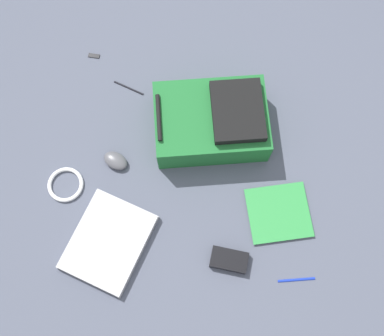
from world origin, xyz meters
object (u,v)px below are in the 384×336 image
laptop (108,242)px  book_blue (279,213)px  pen_blue (297,280)px  cable_coil (66,185)px  pen_black (129,88)px  computer_mouse (116,161)px  power_brick (229,260)px  backpack (213,121)px  usb_stick (94,56)px

laptop → book_blue: bearing=-69.1°
pen_blue → cable_coil: bearing=78.7°
laptop → pen_black: (0.62, 0.07, -0.01)m
computer_mouse → power_brick: 0.57m
power_brick → pen_black: (0.60, 0.52, -0.01)m
backpack → power_brick: backpack is taller
book_blue → pen_blue: book_blue is taller
usb_stick → pen_blue: bearing=-128.2°
book_blue → computer_mouse: (0.08, 0.64, 0.01)m
power_brick → usb_stick: (0.72, 0.69, -0.01)m
backpack → book_blue: size_ratio=1.71×
laptop → pen_black: size_ratio=2.78×
cable_coil → power_brick: bearing=-103.7°
backpack → usb_stick: (0.23, 0.54, -0.07)m
pen_black → computer_mouse: bearing=-175.5°
pen_black → usb_stick: 0.21m
backpack → pen_black: bearing=73.1°
book_blue → pen_black: 0.78m
laptop → book_blue: size_ratio=1.31×
power_brick → usb_stick: power_brick is taller
laptop → power_brick: bearing=-87.4°
cable_coil → pen_blue: 0.93m
book_blue → cable_coil: 0.81m
computer_mouse → usb_stick: computer_mouse is taller
backpack → usb_stick: bearing=67.2°
pen_black → cable_coil: bearing=162.4°
computer_mouse → usb_stick: bearing=45.2°
cable_coil → pen_black: cable_coil is taller
pen_black → usb_stick: (0.12, 0.18, -0.00)m
cable_coil → usb_stick: cable_coil is taller
pen_black → pen_blue: pen_blue is taller
laptop → power_brick: 0.44m
laptop → cable_coil: (0.18, 0.21, -0.01)m
backpack → laptop: size_ratio=1.31×
backpack → pen_blue: bearing=-142.0°
cable_coil → usb_stick: 0.56m
backpack → book_blue: 0.42m
laptop → usb_stick: 0.78m
book_blue → usb_stick: bearing=58.7°
backpack → laptop: backpack is taller
laptop → power_brick: size_ratio=2.80×
computer_mouse → pen_black: computer_mouse is taller
power_brick → book_blue: bearing=-36.3°
laptop → book_blue: 0.64m
laptop → power_brick: same height
laptop → backpack: bearing=-29.5°
usb_stick → computer_mouse: bearing=-155.1°
power_brick → backpack: bearing=17.1°
cable_coil → book_blue: bearing=-86.7°
pen_black → pen_blue: bearing=-129.2°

